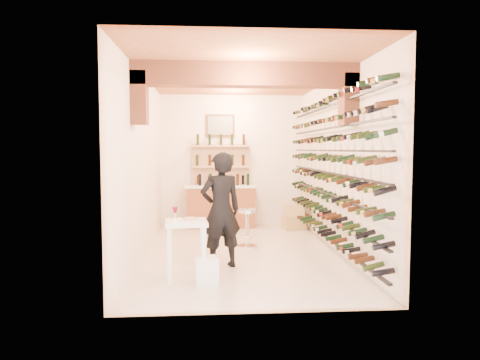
% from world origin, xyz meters
% --- Properties ---
extents(ground, '(6.00, 6.00, 0.00)m').
position_xyz_m(ground, '(0.00, 0.00, 0.00)').
color(ground, beige).
rests_on(ground, ground).
extents(room_shell, '(3.52, 6.02, 3.21)m').
position_xyz_m(room_shell, '(0.00, -0.26, 2.25)').
color(room_shell, white).
rests_on(room_shell, ground).
extents(wine_rack, '(0.32, 5.70, 2.56)m').
position_xyz_m(wine_rack, '(1.53, 0.00, 1.55)').
color(wine_rack, black).
rests_on(wine_rack, ground).
extents(back_counter, '(1.70, 0.62, 1.29)m').
position_xyz_m(back_counter, '(-0.30, 2.65, 0.53)').
color(back_counter, '#98542F').
rests_on(back_counter, ground).
extents(back_shelving, '(1.40, 0.31, 2.73)m').
position_xyz_m(back_shelving, '(-0.30, 2.89, 1.17)').
color(back_shelving, tan).
rests_on(back_shelving, ground).
extents(tasting_table, '(0.64, 0.64, 1.03)m').
position_xyz_m(tasting_table, '(-0.90, -1.61, 0.70)').
color(tasting_table, white).
rests_on(tasting_table, ground).
extents(white_stool, '(0.35, 0.35, 0.38)m').
position_xyz_m(white_stool, '(-0.62, -1.88, 0.19)').
color(white_stool, white).
rests_on(white_stool, ground).
extents(person, '(0.77, 0.63, 1.83)m').
position_xyz_m(person, '(-0.39, -0.98, 0.91)').
color(person, black).
rests_on(person, ground).
extents(chrome_barstool, '(0.38, 0.38, 0.73)m').
position_xyz_m(chrome_barstool, '(0.15, 0.46, 0.42)').
color(chrome_barstool, silver).
rests_on(chrome_barstool, ground).
extents(crate_lower, '(0.57, 0.44, 0.31)m').
position_xyz_m(crate_lower, '(1.40, 2.20, 0.15)').
color(crate_lower, tan).
rests_on(crate_lower, ground).
extents(crate_upper, '(0.57, 0.45, 0.29)m').
position_xyz_m(crate_upper, '(1.40, 2.20, 0.45)').
color(crate_upper, tan).
rests_on(crate_upper, crate_lower).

